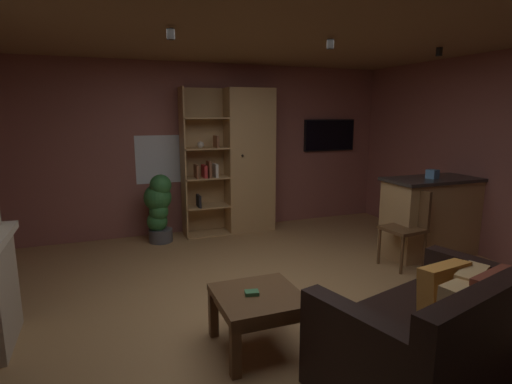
{
  "coord_description": "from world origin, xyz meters",
  "views": [
    {
      "loc": [
        -1.38,
        -3.21,
        1.8
      ],
      "look_at": [
        0.0,
        0.4,
        1.05
      ],
      "focal_mm": 28.48,
      "sensor_mm": 36.0,
      "label": 1
    }
  ],
  "objects_px": {
    "dining_chair": "(408,223)",
    "potted_floor_plant": "(159,206)",
    "coffee_table": "(258,304)",
    "wall_mounted_tv": "(329,135)",
    "table_book_0": "(252,293)",
    "tissue_box": "(432,174)",
    "kitchen_bar_counter": "(438,215)",
    "bookshelf_cabinet": "(244,162)",
    "leather_couch": "(439,337)"
  },
  "relations": [
    {
      "from": "dining_chair",
      "to": "potted_floor_plant",
      "type": "relative_size",
      "value": 0.95
    },
    {
      "from": "coffee_table",
      "to": "wall_mounted_tv",
      "type": "bearing_deg",
      "value": 52.19
    },
    {
      "from": "coffee_table",
      "to": "table_book_0",
      "type": "distance_m",
      "value": 0.11
    },
    {
      "from": "tissue_box",
      "to": "kitchen_bar_counter",
      "type": "bearing_deg",
      "value": 9.17
    },
    {
      "from": "potted_floor_plant",
      "to": "wall_mounted_tv",
      "type": "bearing_deg",
      "value": 6.99
    },
    {
      "from": "bookshelf_cabinet",
      "to": "wall_mounted_tv",
      "type": "relative_size",
      "value": 2.31
    },
    {
      "from": "bookshelf_cabinet",
      "to": "coffee_table",
      "type": "height_order",
      "value": "bookshelf_cabinet"
    },
    {
      "from": "leather_couch",
      "to": "wall_mounted_tv",
      "type": "xyz_separation_m",
      "value": [
        1.57,
        4.11,
        1.13
      ]
    },
    {
      "from": "kitchen_bar_counter",
      "to": "dining_chair",
      "type": "bearing_deg",
      "value": -161.74
    },
    {
      "from": "coffee_table",
      "to": "potted_floor_plant",
      "type": "xyz_separation_m",
      "value": [
        -0.35,
        2.97,
        0.16
      ]
    },
    {
      "from": "kitchen_bar_counter",
      "to": "coffee_table",
      "type": "relative_size",
      "value": 2.26
    },
    {
      "from": "kitchen_bar_counter",
      "to": "dining_chair",
      "type": "xyz_separation_m",
      "value": [
        -0.68,
        -0.22,
        0.03
      ]
    },
    {
      "from": "kitchen_bar_counter",
      "to": "potted_floor_plant",
      "type": "bearing_deg",
      "value": 152.25
    },
    {
      "from": "tissue_box",
      "to": "table_book_0",
      "type": "relative_size",
      "value": 1.15
    },
    {
      "from": "dining_chair",
      "to": "wall_mounted_tv",
      "type": "relative_size",
      "value": 0.98
    },
    {
      "from": "potted_floor_plant",
      "to": "bookshelf_cabinet",
      "type": "bearing_deg",
      "value": 6.44
    },
    {
      "from": "bookshelf_cabinet",
      "to": "coffee_table",
      "type": "xyz_separation_m",
      "value": [
        -0.97,
        -3.11,
        -0.72
      ]
    },
    {
      "from": "tissue_box",
      "to": "leather_couch",
      "type": "xyz_separation_m",
      "value": [
        -1.78,
        -1.97,
        -0.75
      ]
    },
    {
      "from": "kitchen_bar_counter",
      "to": "wall_mounted_tv",
      "type": "distance_m",
      "value": 2.34
    },
    {
      "from": "coffee_table",
      "to": "potted_floor_plant",
      "type": "distance_m",
      "value": 2.99
    },
    {
      "from": "bookshelf_cabinet",
      "to": "wall_mounted_tv",
      "type": "height_order",
      "value": "bookshelf_cabinet"
    },
    {
      "from": "leather_couch",
      "to": "coffee_table",
      "type": "distance_m",
      "value": 1.28
    },
    {
      "from": "kitchen_bar_counter",
      "to": "potted_floor_plant",
      "type": "height_order",
      "value": "kitchen_bar_counter"
    },
    {
      "from": "bookshelf_cabinet",
      "to": "dining_chair",
      "type": "distance_m",
      "value": 2.56
    },
    {
      "from": "bookshelf_cabinet",
      "to": "leather_couch",
      "type": "relative_size",
      "value": 1.24
    },
    {
      "from": "dining_chair",
      "to": "wall_mounted_tv",
      "type": "distance_m",
      "value": 2.52
    },
    {
      "from": "leather_couch",
      "to": "table_book_0",
      "type": "xyz_separation_m",
      "value": [
        -1.07,
        0.79,
        0.16
      ]
    },
    {
      "from": "bookshelf_cabinet",
      "to": "dining_chair",
      "type": "bearing_deg",
      "value": -57.97
    },
    {
      "from": "bookshelf_cabinet",
      "to": "dining_chair",
      "type": "height_order",
      "value": "bookshelf_cabinet"
    },
    {
      "from": "kitchen_bar_counter",
      "to": "leather_couch",
      "type": "bearing_deg",
      "value": -134.31
    },
    {
      "from": "kitchen_bar_counter",
      "to": "tissue_box",
      "type": "bearing_deg",
      "value": -170.83
    },
    {
      "from": "tissue_box",
      "to": "potted_floor_plant",
      "type": "relative_size",
      "value": 0.12
    },
    {
      "from": "kitchen_bar_counter",
      "to": "tissue_box",
      "type": "xyz_separation_m",
      "value": [
        -0.18,
        -0.03,
        0.55
      ]
    },
    {
      "from": "table_book_0",
      "to": "dining_chair",
      "type": "relative_size",
      "value": 0.11
    },
    {
      "from": "tissue_box",
      "to": "dining_chair",
      "type": "xyz_separation_m",
      "value": [
        -0.5,
        -0.19,
        -0.53
      ]
    },
    {
      "from": "table_book_0",
      "to": "dining_chair",
      "type": "xyz_separation_m",
      "value": [
        2.34,
        0.99,
        0.07
      ]
    },
    {
      "from": "coffee_table",
      "to": "kitchen_bar_counter",
      "type": "bearing_deg",
      "value": 22.32
    },
    {
      "from": "bookshelf_cabinet",
      "to": "wall_mounted_tv",
      "type": "xyz_separation_m",
      "value": [
        1.61,
        0.21,
        0.36
      ]
    },
    {
      "from": "leather_couch",
      "to": "dining_chair",
      "type": "bearing_deg",
      "value": 54.31
    },
    {
      "from": "coffee_table",
      "to": "table_book_0",
      "type": "xyz_separation_m",
      "value": [
        -0.05,
        0.01,
        0.1
      ]
    },
    {
      "from": "wall_mounted_tv",
      "to": "table_book_0",
      "type": "bearing_deg",
      "value": -128.41
    },
    {
      "from": "leather_couch",
      "to": "wall_mounted_tv",
      "type": "distance_m",
      "value": 4.54
    },
    {
      "from": "tissue_box",
      "to": "potted_floor_plant",
      "type": "xyz_separation_m",
      "value": [
        -3.14,
        1.78,
        -0.54
      ]
    },
    {
      "from": "potted_floor_plant",
      "to": "leather_couch",
      "type": "bearing_deg",
      "value": -70.03
    },
    {
      "from": "leather_couch",
      "to": "wall_mounted_tv",
      "type": "relative_size",
      "value": 1.87
    },
    {
      "from": "table_book_0",
      "to": "bookshelf_cabinet",
      "type": "bearing_deg",
      "value": 71.85
    },
    {
      "from": "table_book_0",
      "to": "dining_chair",
      "type": "bearing_deg",
      "value": 22.89
    },
    {
      "from": "bookshelf_cabinet",
      "to": "potted_floor_plant",
      "type": "relative_size",
      "value": 2.23
    },
    {
      "from": "tissue_box",
      "to": "dining_chair",
      "type": "relative_size",
      "value": 0.13
    },
    {
      "from": "tissue_box",
      "to": "table_book_0",
      "type": "height_order",
      "value": "tissue_box"
    }
  ]
}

